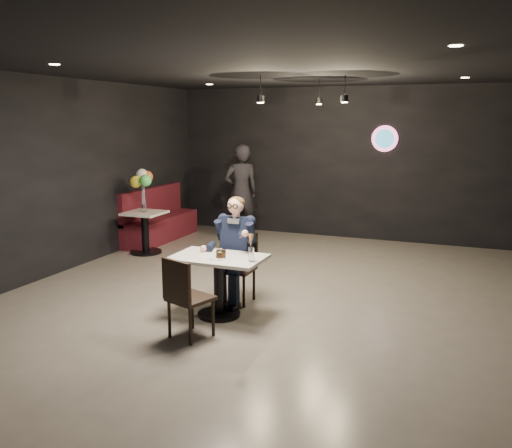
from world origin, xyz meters
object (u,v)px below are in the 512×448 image
at_px(sundae_glass, 251,254).
at_px(side_table, 145,231).
at_px(chair_far, 237,268).
at_px(seated_man, 237,249).
at_px(balloon_vase, 144,208).
at_px(passerby, 241,192).
at_px(main_table, 219,286).
at_px(booth_bench, 160,214).
at_px(chair_near, 191,297).

distance_m(sundae_glass, side_table, 3.91).
distance_m(chair_far, seated_man, 0.26).
bearing_deg(seated_man, balloon_vase, 145.05).
height_order(balloon_vase, passerby, passerby).
bearing_deg(main_table, seated_man, 90.00).
distance_m(side_table, balloon_vase, 0.41).
xyz_separation_m(seated_man, balloon_vase, (-2.60, 1.81, 0.10)).
distance_m(booth_bench, side_table, 1.05).
height_order(chair_far, passerby, passerby).
height_order(seated_man, passerby, passerby).
relative_size(main_table, balloon_vase, 7.95).
relative_size(seated_man, passerby, 0.76).
bearing_deg(side_table, chair_near, -49.71).
distance_m(chair_near, booth_bench, 4.99).
height_order(main_table, balloon_vase, balloon_vase).
relative_size(chair_far, side_table, 1.14).
xyz_separation_m(main_table, seated_man, (0.00, 0.55, 0.34)).
bearing_deg(passerby, sundae_glass, 78.79).
bearing_deg(chair_far, chair_near, -90.00).
bearing_deg(seated_man, main_table, -90.00).
height_order(side_table, balloon_vase, balloon_vase).
bearing_deg(balloon_vase, main_table, -42.33).
xyz_separation_m(chair_far, passerby, (-1.49, 3.59, 0.48)).
distance_m(chair_far, passerby, 3.92).
distance_m(chair_far, sundae_glass, 0.84).
relative_size(main_table, seated_man, 0.76).
bearing_deg(booth_bench, chair_near, -54.52).
bearing_deg(passerby, chair_near, 71.06).
relative_size(chair_near, booth_bench, 0.44).
bearing_deg(booth_bench, passerby, 28.99).
height_order(chair_near, sundae_glass, chair_near).
height_order(seated_man, sundae_glass, seated_man).
bearing_deg(passerby, main_table, 73.74).
relative_size(sundae_glass, side_table, 0.20).
distance_m(balloon_vase, passerby, 2.09).
distance_m(chair_near, passerby, 5.09).
bearing_deg(booth_bench, seated_man, -44.19).
xyz_separation_m(main_table, side_table, (-2.60, 2.36, 0.03)).
distance_m(seated_man, booth_bench, 4.04).
bearing_deg(chair_far, seated_man, -90.00).
xyz_separation_m(sundae_glass, passerby, (-1.95, 4.19, 0.11)).
xyz_separation_m(chair_far, booth_bench, (-2.90, 2.81, 0.06)).
height_order(seated_man, balloon_vase, seated_man).
relative_size(chair_far, booth_bench, 0.44).
relative_size(chair_far, seated_man, 0.64).
relative_size(seated_man, balloon_vase, 10.41).
bearing_deg(sundae_glass, chair_far, 126.84).
bearing_deg(chair_near, chair_far, 108.97).
xyz_separation_m(chair_far, side_table, (-2.60, 1.81, -0.06)).
distance_m(main_table, booth_bench, 4.44).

